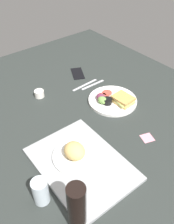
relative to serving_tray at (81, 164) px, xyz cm
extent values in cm
cube|color=#282D2B|center=(20.48, -24.15, -2.30)|extent=(190.00, 150.00, 3.00)
cube|color=#9EA0A3|center=(0.00, 0.00, 0.00)|extent=(45.51, 33.70, 1.60)
cylinder|color=white|center=(3.96, 0.00, 1.50)|extent=(20.30, 20.30, 1.40)
ellipsoid|color=#DBB266|center=(3.82, 0.61, 5.59)|extent=(9.93, 8.58, 6.77)
cylinder|color=white|center=(24.23, -41.30, 0.00)|extent=(27.63, 27.63, 1.60)
cube|color=#DBB266|center=(18.70, -43.79, 1.50)|extent=(11.78, 9.97, 1.40)
cube|color=#B2C66B|center=(18.70, -43.79, 2.70)|extent=(12.24, 10.57, 1.00)
cube|color=tan|center=(18.70, -43.79, 3.90)|extent=(11.53, 9.66, 1.40)
cylinder|color=#D14738|center=(30.44, -42.68, 1.20)|extent=(5.60, 5.60, 0.80)
cylinder|color=#D14738|center=(30.03, -38.26, 1.20)|extent=(5.60, 5.60, 0.80)
cylinder|color=black|center=(23.54, -36.47, 2.30)|extent=(5.20, 5.20, 3.00)
cylinder|color=#EFEACC|center=(23.54, -36.47, 3.40)|extent=(4.26, 4.26, 0.60)
ellipsoid|color=#729E4C|center=(25.61, -34.67, 2.60)|extent=(6.00, 4.80, 3.60)
ellipsoid|color=#6B2D47|center=(28.09, -35.78, 2.60)|extent=(6.00, 4.80, 3.60)
cylinder|color=silver|center=(-3.45, 21.48, 4.93)|extent=(6.05, 6.05, 11.45)
cylinder|color=black|center=(-18.81, 16.23, 9.89)|extent=(6.40, 6.40, 21.38)
cylinder|color=silver|center=(54.66, -11.21, 1.20)|extent=(5.60, 5.60, 4.00)
cube|color=#B7B7BC|center=(44.23, -43.30, -0.55)|extent=(1.78, 17.03, 0.50)
cube|color=#B7B7BC|center=(47.23, -39.30, -0.55)|extent=(2.26, 19.04, 0.50)
cube|color=black|center=(60.85, -43.90, -0.40)|extent=(16.10, 12.86, 0.80)
cube|color=pink|center=(-7.21, -34.73, -0.74)|extent=(7.12, 7.12, 0.12)
camera|label=1|loc=(-51.79, 38.44, 84.49)|focal=38.71mm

